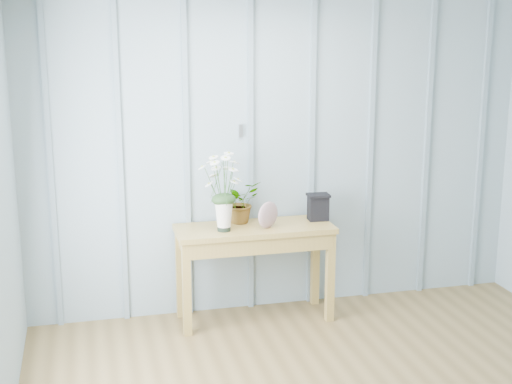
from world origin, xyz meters
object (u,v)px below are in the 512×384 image
object	(u,v)px
sideboard	(254,241)
daisy_vase	(223,180)
carved_box	(318,207)
felt_disc_vessel	(268,215)

from	to	relation	value
sideboard	daisy_vase	bearing A→B (deg)	-166.22
sideboard	carved_box	xyz separation A→B (m)	(0.53, 0.05, 0.22)
sideboard	carved_box	distance (m)	0.57
daisy_vase	sideboard	bearing A→B (deg)	13.78
daisy_vase	felt_disc_vessel	xyz separation A→B (m)	(0.34, -0.01, -0.29)
carved_box	sideboard	bearing A→B (deg)	-174.19
daisy_vase	felt_disc_vessel	distance (m)	0.44
daisy_vase	carved_box	size ratio (longest dim) A/B	2.97
sideboard	felt_disc_vessel	bearing A→B (deg)	-38.97
daisy_vase	carved_box	distance (m)	0.83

